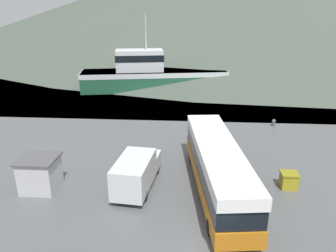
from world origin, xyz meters
name	(u,v)px	position (x,y,z in m)	size (l,w,h in m)	color
ground_plane	(209,247)	(0.00, 0.00, 0.00)	(400.00, 400.00, 0.00)	#515456
water_surface	(195,37)	(0.00, 140.41, 0.00)	(240.00, 240.00, 0.00)	slate
tour_bus	(217,166)	(0.70, 5.71, 1.90)	(4.15, 13.22, 3.39)	#B26614
delivery_van	(137,171)	(-4.73, 5.81, 1.26)	(2.75, 6.31, 2.36)	silver
fishing_boat	(151,75)	(-7.33, 35.67, 2.27)	(22.74, 9.35, 11.30)	#1E5138
storage_bin	(289,180)	(5.75, 6.48, 0.59)	(1.19, 1.07, 1.15)	olive
dock_kiosk	(40,174)	(-11.25, 5.09, 1.18)	(2.50, 2.44, 2.33)	#B2B2B7
small_boat	(63,79)	(-23.32, 40.69, 0.41)	(7.77, 3.26, 0.83)	#19234C
mooring_bollard	(274,122)	(7.70, 19.51, 0.40)	(0.40, 0.40, 0.75)	#4C4C51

